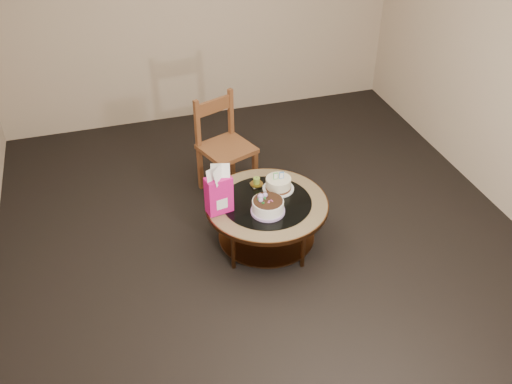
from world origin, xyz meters
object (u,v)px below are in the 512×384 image
object	(u,v)px
coffee_table	(267,209)
cream_cake	(278,184)
decorated_cake	(268,207)
gift_bag	(219,190)
dining_chair	(224,146)

from	to	relation	value
coffee_table	cream_cake	size ratio (longest dim) A/B	3.83
coffee_table	decorated_cake	distance (m)	0.19
coffee_table	cream_cake	distance (m)	0.24
cream_cake	gift_bag	world-z (taller)	gift_bag
gift_bag	dining_chair	world-z (taller)	dining_chair
coffee_table	decorated_cake	world-z (taller)	decorated_cake
decorated_cake	gift_bag	bearing A→B (deg)	160.28
decorated_cake	gift_bag	size ratio (longest dim) A/B	0.67
gift_bag	dining_chair	bearing A→B (deg)	62.51
dining_chair	coffee_table	bearing A→B (deg)	-102.90
decorated_cake	gift_bag	xyz separation A→B (m)	(-0.36, 0.13, 0.15)
coffee_table	cream_cake	bearing A→B (deg)	44.07
cream_cake	gift_bag	size ratio (longest dim) A/B	0.65
dining_chair	gift_bag	bearing A→B (deg)	-127.34
decorated_cake	coffee_table	bearing A→B (deg)	74.77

